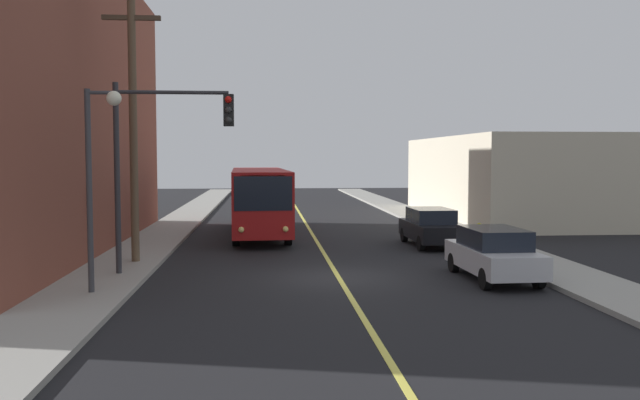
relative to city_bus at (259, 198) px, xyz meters
name	(u,v)px	position (x,y,z in m)	size (l,w,h in m)	color
ground_plane	(338,277)	(2.62, -12.00, -1.82)	(120.00, 120.00, 0.00)	black
sidewalk_left	(158,239)	(-4.63, -2.00, -1.74)	(2.50, 90.00, 0.15)	gray
sidewalk_right	(467,236)	(9.87, -2.00, -1.74)	(2.50, 90.00, 0.15)	gray
lane_stripe_center	(308,227)	(2.62, 3.00, -1.81)	(0.16, 60.00, 0.01)	#D8CC4C
building_right_warehouse	(534,178)	(17.11, 7.64, 0.70)	(12.00, 18.59, 5.04)	beige
city_bus	(259,198)	(0.00, 0.00, 0.00)	(3.00, 12.23, 3.20)	maroon
parked_car_silver	(494,253)	(7.38, -12.82, -0.98)	(1.91, 4.44, 1.62)	#B7B7BC
parked_car_black	(431,227)	(7.37, -4.91, -0.98)	(1.90, 4.44, 1.62)	black
utility_pole_near	(133,105)	(-4.27, -9.06, 3.82)	(2.40, 0.28, 9.97)	brown
traffic_signal_left_corner	(166,142)	(-2.79, -11.49, 2.49)	(3.75, 0.48, 6.00)	#2D2D33
street_lamp_left	(97,160)	(-4.21, -14.45, 1.92)	(0.98, 0.40, 5.50)	#38383D
fire_hydrant	(479,232)	(9.47, -5.02, -1.23)	(0.44, 0.26, 0.84)	red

